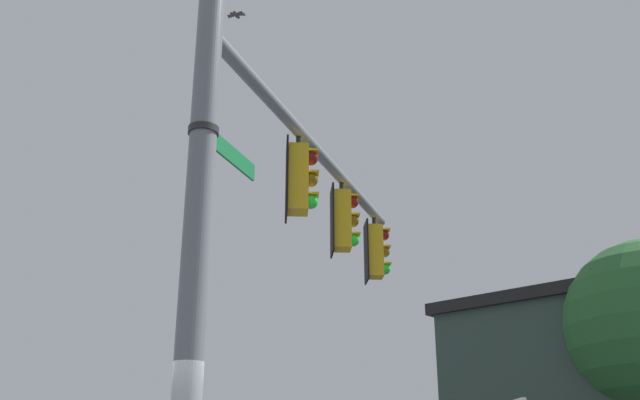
{
  "coord_description": "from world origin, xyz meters",
  "views": [
    {
      "loc": [
        7.39,
        0.81,
        1.47
      ],
      "look_at": [
        -3.41,
        1.55,
        5.56
      ],
      "focal_mm": 40.5,
      "sensor_mm": 36.0,
      "label": 1
    }
  ],
  "objects_px": {
    "traffic_light_mid_outer": "(376,251)",
    "bird_flying": "(237,15)",
    "street_name_sign": "(217,143)",
    "traffic_light_nearest_pole": "(300,179)",
    "traffic_light_mid_inner": "(343,220)"
  },
  "relations": [
    {
      "from": "traffic_light_mid_outer",
      "to": "bird_flying",
      "type": "xyz_separation_m",
      "value": [
        3.96,
        -2.7,
        2.66
      ]
    },
    {
      "from": "traffic_light_nearest_pole",
      "to": "traffic_light_mid_inner",
      "type": "height_order",
      "value": "same"
    },
    {
      "from": "traffic_light_mid_outer",
      "to": "bird_flying",
      "type": "relative_size",
      "value": 4.42
    },
    {
      "from": "traffic_light_mid_inner",
      "to": "traffic_light_nearest_pole",
      "type": "bearing_deg",
      "value": -24.44
    },
    {
      "from": "traffic_light_nearest_pole",
      "to": "bird_flying",
      "type": "bearing_deg",
      "value": -74.32
    },
    {
      "from": "bird_flying",
      "to": "street_name_sign",
      "type": "bearing_deg",
      "value": -0.45
    },
    {
      "from": "traffic_light_mid_inner",
      "to": "street_name_sign",
      "type": "xyz_separation_m",
      "value": [
        4.1,
        -1.88,
        -0.5
      ]
    },
    {
      "from": "traffic_light_mid_inner",
      "to": "bird_flying",
      "type": "bearing_deg",
      "value": -41.29
    },
    {
      "from": "street_name_sign",
      "to": "traffic_light_mid_outer",
      "type": "bearing_deg",
      "value": 155.39
    },
    {
      "from": "traffic_light_nearest_pole",
      "to": "bird_flying",
      "type": "relative_size",
      "value": 4.42
    },
    {
      "from": "traffic_light_mid_inner",
      "to": "street_name_sign",
      "type": "bearing_deg",
      "value": -24.69
    },
    {
      "from": "street_name_sign",
      "to": "traffic_light_nearest_pole",
      "type": "bearing_deg",
      "value": 155.11
    },
    {
      "from": "traffic_light_nearest_pole",
      "to": "street_name_sign",
      "type": "relative_size",
      "value": 0.96
    },
    {
      "from": "street_name_sign",
      "to": "bird_flying",
      "type": "relative_size",
      "value": 4.61
    },
    {
      "from": "traffic_light_mid_inner",
      "to": "bird_flying",
      "type": "distance_m",
      "value": 3.88
    }
  ]
}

